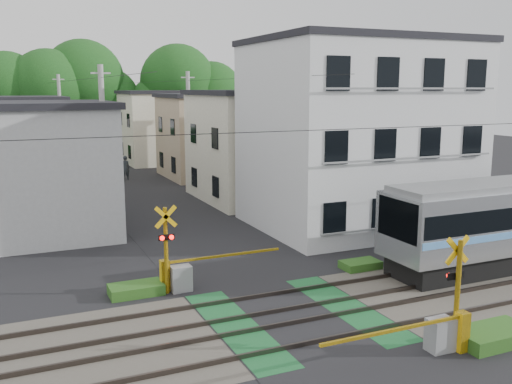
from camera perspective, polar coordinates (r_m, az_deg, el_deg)
name	(u,v)px	position (r m, az deg, el deg)	size (l,w,h in m)	color
ground	(294,317)	(17.92, 3.80, -12.37)	(120.00, 120.00, 0.00)	black
track_bed	(294,316)	(17.91, 3.80, -12.26)	(120.00, 120.00, 0.14)	#47423A
crossing_signal_near	(445,326)	(16.29, 18.36, -12.59)	(4.74, 0.65, 3.09)	#F3B50C
crossing_signal_far	(178,271)	(19.96, -7.81, -7.85)	(4.74, 0.65, 3.09)	#F3B50C
apartment_block	(357,134)	(29.15, 10.08, 5.75)	(10.20, 8.36, 9.30)	silver
houses_row	(127,141)	(41.47, -12.77, 5.02)	(22.07, 31.35, 6.80)	#AFB1B4
tree_hill	(87,101)	(63.01, -16.54, 8.76)	(40.00, 12.71, 11.92)	#1C4F1A
catenary	(452,185)	(20.34, 19.02, 0.67)	(60.00, 5.04, 7.00)	#2D2D33
utility_poles	(116,132)	(38.31, -13.87, 5.81)	(7.90, 42.00, 8.00)	#A5A5A0
pedestrian	(125,168)	(44.58, -12.95, 2.37)	(0.68, 0.44, 1.85)	#2C3237
weed_patches	(344,304)	(18.61, 8.82, -10.98)	(10.25, 8.80, 0.40)	#2D5E1E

